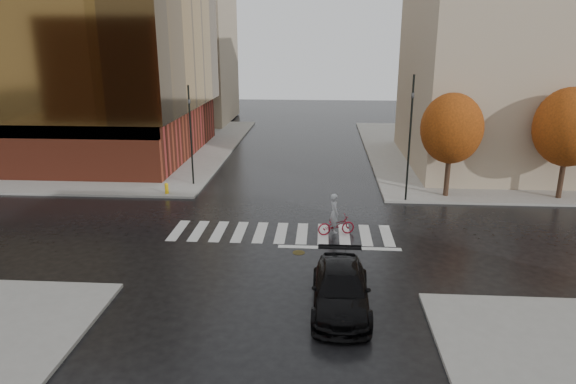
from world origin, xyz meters
name	(u,v)px	position (x,y,z in m)	size (l,w,h in m)	color
ground	(280,237)	(0.00, 0.00, 0.00)	(120.00, 120.00, 0.00)	black
sidewalk_nw	(75,146)	(-21.00, 21.00, 0.07)	(30.00, 30.00, 0.15)	gray
sidewalk_ne	(538,153)	(21.00, 21.00, 0.07)	(30.00, 30.00, 0.15)	gray
crosswalk	(281,233)	(0.00, 0.50, 0.01)	(12.00, 3.00, 0.01)	silver
office_glass	(34,57)	(-22.00, 17.99, 8.28)	(27.00, 19.00, 16.00)	maroon
building_ne_tan	(521,47)	(17.00, 17.00, 9.15)	(16.00, 16.00, 18.00)	tan
building_nw_far	(170,34)	(-16.00, 37.00, 10.15)	(14.00, 12.00, 20.00)	tan
tree_ne_a	(452,129)	(10.00, 7.40, 4.46)	(3.80, 3.80, 6.50)	black
tree_ne_b	(569,127)	(17.00, 7.40, 4.62)	(4.20, 4.20, 6.89)	black
sedan	(341,289)	(2.86, -7.07, 0.77)	(2.16, 5.31, 1.54)	black
cyclist	(335,221)	(2.83, 0.52, 0.75)	(2.05, 1.17, 2.21)	maroon
traffic_light_nw	(191,130)	(-6.77, 9.00, 3.91)	(0.20, 0.19, 6.70)	black
traffic_light_ne	(410,130)	(7.31, 6.30, 4.54)	(0.21, 0.23, 7.64)	black
fire_hydrant	(167,188)	(-7.92, 6.58, 0.54)	(0.25, 0.25, 0.71)	gold
manhole	(299,253)	(1.04, -2.00, 0.01)	(0.59, 0.59, 0.01)	#423817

